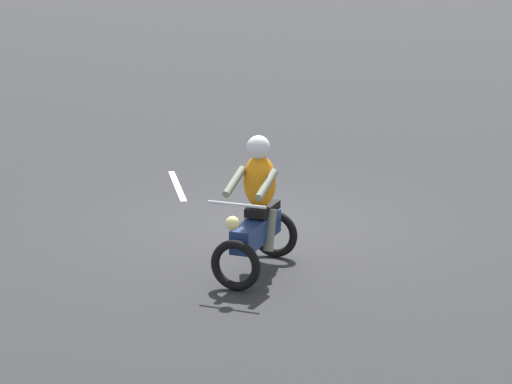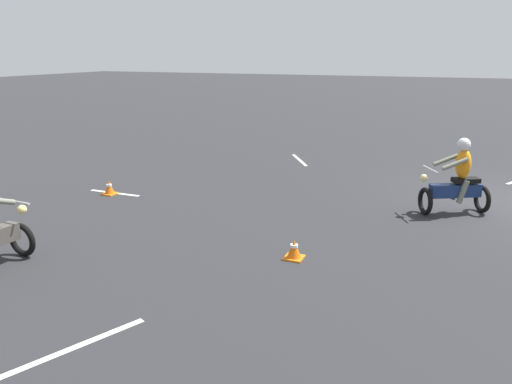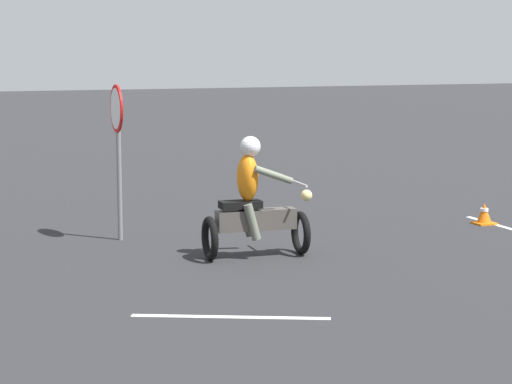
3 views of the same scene
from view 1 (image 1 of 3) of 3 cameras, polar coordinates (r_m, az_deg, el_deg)
ground_plane at (r=13.88m, az=0.29°, el=-1.92°), size 120.00×120.00×0.00m
motorcycle_rider_foreground at (r=11.78m, az=0.06°, el=-1.25°), size 1.52×1.21×1.66m
lane_stripe_sw at (r=16.10m, az=-4.53°, el=0.38°), size 1.08×1.77×0.01m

